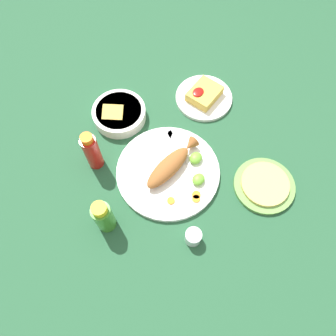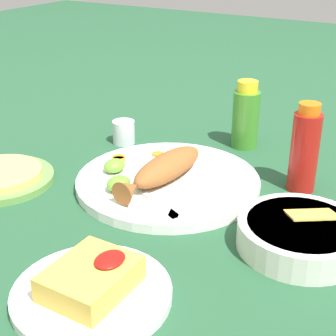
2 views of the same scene
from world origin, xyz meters
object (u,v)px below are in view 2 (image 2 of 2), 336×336
hot_sauce_bottle_red (305,150)px  fork_near (181,199)px  tortilla_plate (1,179)px  hot_sauce_bottle_green (246,116)px  fried_fish (164,169)px  fork_far (152,199)px  side_plate_fries (92,294)px  salt_cup (124,133)px  guacamole_bowl (301,233)px  main_plate (168,182)px

hot_sauce_bottle_red → fork_near: bearing=139.3°
tortilla_plate → hot_sauce_bottle_green: bearing=-38.8°
fried_fish → fork_far: 0.08m
hot_sauce_bottle_red → side_plate_fries: bearing=162.9°
salt_cup → side_plate_fries: 0.54m
fork_far → hot_sauce_bottle_green: 0.35m
salt_cup → guacamole_bowl: bearing=-113.6°
hot_sauce_bottle_green → side_plate_fries: hot_sauce_bottle_green is taller
main_plate → guacamole_bowl: (-0.07, -0.28, 0.02)m
main_plate → fork_far: size_ratio=2.02×
main_plate → side_plate_fries: bearing=-166.3°
hot_sauce_bottle_red → tortilla_plate: bearing=118.3°
side_plate_fries → hot_sauce_bottle_green: bearing=3.4°
fork_near → salt_cup: bearing=-144.6°
salt_cup → fork_near: bearing=-127.0°
side_plate_fries → guacamole_bowl: bearing=-37.7°
main_plate → tortilla_plate: size_ratio=1.72×
tortilla_plate → salt_cup: bearing=-16.7°
side_plate_fries → main_plate: bearing=13.7°
hot_sauce_bottle_red → main_plate: bearing=118.2°
fork_near → side_plate_fries: (-0.27, -0.02, -0.01)m
guacamole_bowl → tortilla_plate: 0.57m
guacamole_bowl → fork_near: bearing=87.0°
fork_far → side_plate_fries: (-0.24, -0.06, -0.01)m
fork_near → hot_sauce_bottle_green: (0.32, 0.02, 0.05)m
fork_far → hot_sauce_bottle_green: (0.35, -0.02, 0.05)m
fork_far → hot_sauce_bottle_red: hot_sauce_bottle_red is taller
fried_fish → hot_sauce_bottle_red: hot_sauce_bottle_red is taller
main_plate → fried_fish: (-0.01, 0.00, 0.03)m
guacamole_bowl → hot_sauce_bottle_red: bearing=17.4°
fork_far → side_plate_fries: bearing=-49.9°
salt_cup → tortilla_plate: bearing=163.3°
fork_far → salt_cup: (0.22, 0.22, 0.00)m
main_plate → side_plate_fries: (-0.33, -0.08, -0.00)m
salt_cup → guacamole_bowl: (-0.21, -0.48, 0.00)m
main_plate → side_plate_fries: size_ratio=1.63×
fork_far → hot_sauce_bottle_green: size_ratio=1.14×
fried_fish → hot_sauce_bottle_green: 0.28m
main_plate → hot_sauce_bottle_red: size_ratio=2.06×
fork_near → hot_sauce_bottle_red: size_ratio=1.07×
main_plate → hot_sauce_bottle_green: 0.27m
fork_near → fried_fish: bearing=-144.9°
fried_fish → fork_far: (-0.08, -0.02, -0.02)m
fork_far → hot_sauce_bottle_red: 0.29m
main_plate → hot_sauce_bottle_green: size_ratio=2.31×
hot_sauce_bottle_green → guacamole_bowl: hot_sauce_bottle_green is taller
main_plate → fork_near: size_ratio=1.93×
fried_fish → guacamole_bowl: fried_fish is taller
side_plate_fries → fork_far: bearing=14.0°
salt_cup → side_plate_fries: salt_cup is taller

